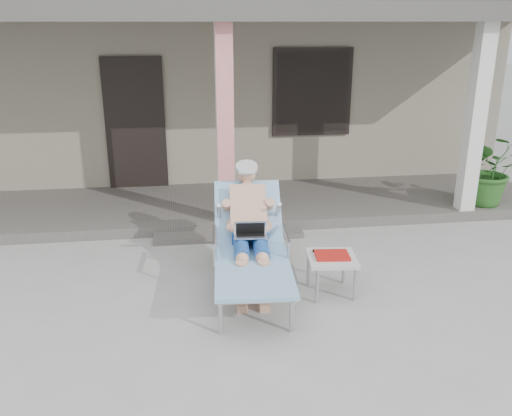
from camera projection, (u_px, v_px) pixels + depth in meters
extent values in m
plane|color=#9E9E99|center=(245.00, 306.00, 5.55)|extent=(60.00, 60.00, 0.00)
cube|color=gray|center=(207.00, 86.00, 11.15)|extent=(10.00, 5.00, 3.00)
cube|color=#474442|center=(205.00, 0.00, 10.61)|extent=(10.40, 5.40, 0.30)
cube|color=black|center=(135.00, 124.00, 8.71)|extent=(0.95, 0.06, 2.10)
cube|color=black|center=(312.00, 92.00, 8.94)|extent=(1.20, 0.06, 1.30)
cube|color=black|center=(312.00, 92.00, 8.93)|extent=(1.32, 0.05, 1.42)
cube|color=#605B56|center=(222.00, 206.00, 8.34)|extent=(10.00, 2.00, 0.15)
cube|color=red|center=(225.00, 127.00, 7.09)|extent=(0.22, 0.22, 2.61)
cube|color=silver|center=(475.00, 120.00, 7.54)|extent=(0.22, 0.22, 2.61)
cube|color=#474442|center=(218.00, 12.00, 7.42)|extent=(10.00, 2.30, 0.24)
cube|color=#605B56|center=(229.00, 236.00, 7.27)|extent=(2.00, 0.30, 0.07)
cylinder|color=#B7B7BC|center=(221.00, 316.00, 4.99)|extent=(0.05, 0.05, 0.39)
cylinder|color=#B7B7BC|center=(292.00, 313.00, 5.04)|extent=(0.05, 0.05, 0.39)
cylinder|color=#B7B7BC|center=(220.00, 256.00, 6.27)|extent=(0.05, 0.05, 0.39)
cylinder|color=#B7B7BC|center=(277.00, 254.00, 6.31)|extent=(0.05, 0.05, 0.39)
cube|color=#B7B7BC|center=(253.00, 271.00, 5.41)|extent=(0.75, 1.33, 0.03)
cube|color=#7EB0C3|center=(253.00, 268.00, 5.40)|extent=(0.85, 1.37, 0.04)
cube|color=#B7B7BC|center=(248.00, 216.00, 6.21)|extent=(0.70, 0.65, 0.52)
cube|color=#7EB0C3|center=(248.00, 213.00, 6.20)|extent=(0.81, 0.74, 0.59)
cylinder|color=#B6B6B8|center=(246.00, 167.00, 6.33)|extent=(0.27, 0.28, 0.14)
cube|color=silver|center=(250.00, 235.00, 5.77)|extent=(0.37, 0.27, 0.25)
cube|color=beige|center=(332.00, 258.00, 5.70)|extent=(0.55, 0.55, 0.04)
cylinder|color=#B7B7BC|center=(317.00, 286.00, 5.55)|extent=(0.04, 0.04, 0.38)
cylinder|color=#B7B7BC|center=(355.00, 284.00, 5.60)|extent=(0.04, 0.04, 0.38)
cylinder|color=#B7B7BC|center=(308.00, 269.00, 5.93)|extent=(0.04, 0.04, 0.38)
cylinder|color=#B7B7BC|center=(344.00, 267.00, 5.98)|extent=(0.04, 0.04, 0.38)
cube|color=#AF1912|center=(332.00, 255.00, 5.69)|extent=(0.38, 0.30, 0.03)
cube|color=black|center=(329.00, 251.00, 5.81)|extent=(0.35, 0.06, 0.04)
imported|color=#26591E|center=(490.00, 169.00, 8.02)|extent=(1.15, 1.06, 1.08)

